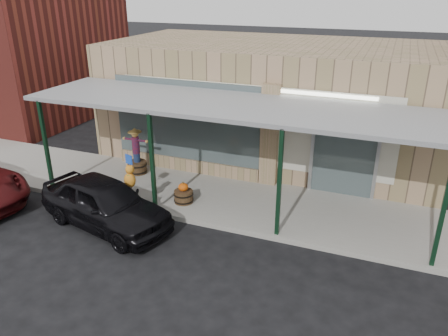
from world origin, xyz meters
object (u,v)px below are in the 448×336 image
at_px(barrel_scarecrow, 137,158).
at_px(barrel_pumpkin, 184,195).
at_px(parked_sedan, 105,203).
at_px(handicap_sign, 130,170).

height_order(barrel_scarecrow, barrel_pumpkin, barrel_scarecrow).
bearing_deg(barrel_pumpkin, parked_sedan, -130.27).
relative_size(barrel_pumpkin, handicap_sign, 0.48).
bearing_deg(barrel_scarecrow, handicap_sign, -87.36).
bearing_deg(parked_sedan, handicap_sign, 18.22).
xyz_separation_m(barrel_scarecrow, handicap_sign, (0.85, -1.69, 0.36)).
height_order(barrel_pumpkin, handicap_sign, handicap_sign).
bearing_deg(handicap_sign, barrel_pumpkin, 29.13).
relative_size(barrel_scarecrow, handicap_sign, 1.15).
relative_size(handicap_sign, parked_sedan, 0.33).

